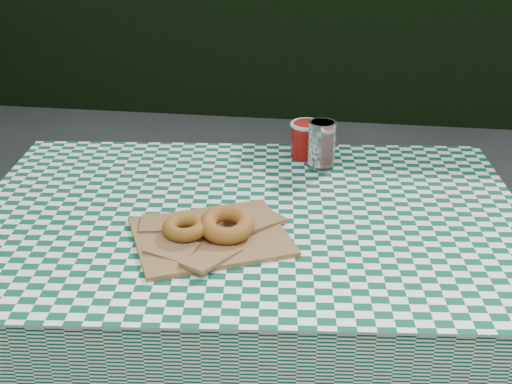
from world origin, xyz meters
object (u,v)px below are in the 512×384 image
at_px(table, 250,350).
at_px(coffee_mug, 307,140).
at_px(drinking_glass, 322,145).
at_px(paper_bag, 211,235).

height_order(table, coffee_mug, coffee_mug).
xyz_separation_m(table, coffee_mug, (0.10, 0.34, 0.43)).
bearing_deg(drinking_glass, table, -117.90).
xyz_separation_m(paper_bag, coffee_mug, (0.16, 0.46, 0.04)).
distance_m(coffee_mug, drinking_glass, 0.08).
bearing_deg(coffee_mug, paper_bag, -127.51).
bearing_deg(table, drinking_glass, 55.95).
relative_size(table, coffee_mug, 7.31).
relative_size(table, drinking_glass, 9.79).
height_order(coffee_mug, drinking_glass, drinking_glass).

